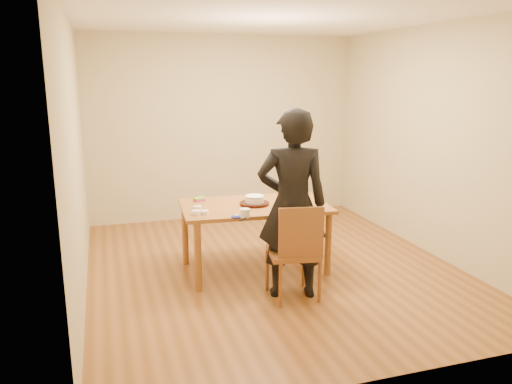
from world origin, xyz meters
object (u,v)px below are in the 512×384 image
object	(u,v)px
dining_table	(255,206)
person	(292,205)
dining_chair	(293,253)
cake_plate	(254,204)
cake	(254,200)

from	to	relation	value
dining_table	person	size ratio (longest dim) A/B	0.86
dining_table	dining_chair	size ratio (longest dim) A/B	3.41
cake_plate	cake	world-z (taller)	cake
cake	person	bearing A→B (deg)	-77.87
person	dining_table	bearing A→B (deg)	-63.44
dining_chair	cake_plate	bearing A→B (deg)	111.14
dining_table	cake_plate	xyz separation A→B (m)	(-0.00, -0.01, 0.03)
dining_table	person	distance (m)	0.77
dining_chair	cake_plate	size ratio (longest dim) A/B	1.43
cake_plate	dining_chair	bearing A→B (deg)	-78.57
dining_chair	cake	world-z (taller)	cake
dining_table	person	bearing A→B (deg)	-74.56
cake_plate	person	bearing A→B (deg)	-77.87
dining_table	dining_chair	distance (m)	0.84
person	dining_chair	bearing A→B (deg)	104.95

